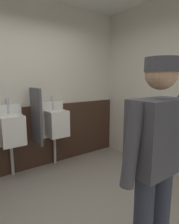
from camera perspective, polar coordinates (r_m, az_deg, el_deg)
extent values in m
cube|color=beige|center=(3.33, -21.51, 6.79)|extent=(4.59, 0.12, 2.81)
cube|color=#382319|center=(3.41, -20.25, -7.85)|extent=(3.99, 0.03, 1.09)
cube|color=white|center=(3.29, -22.70, -3.55)|extent=(0.40, 0.05, 0.65)
cube|color=white|center=(3.14, -21.89, -5.06)|extent=(0.34, 0.30, 0.45)
cylinder|color=#B7BABF|center=(3.23, -23.00, 1.52)|extent=(0.04, 0.04, 0.24)
cylinder|color=#B7BABF|center=(3.42, -21.90, -12.70)|extent=(0.05, 0.05, 0.55)
cube|color=white|center=(3.53, -10.81, -2.06)|extent=(0.40, 0.05, 0.65)
cube|color=white|center=(3.39, -9.54, -3.38)|extent=(0.34, 0.30, 0.45)
cylinder|color=#B7BABF|center=(3.47, -10.90, 2.68)|extent=(0.04, 0.04, 0.24)
cylinder|color=#B7BABF|center=(3.65, -10.25, -10.65)|extent=(0.05, 0.05, 0.55)
cube|color=#4C4C51|center=(3.18, -15.42, -1.26)|extent=(0.04, 0.40, 0.90)
cylinder|color=#2D3342|center=(1.85, 20.14, -27.30)|extent=(0.14, 0.14, 0.89)
cube|color=#3F3F47|center=(1.45, 19.37, -6.60)|extent=(0.43, 0.24, 0.52)
cylinder|color=#3F3F47|center=(1.26, 12.46, -9.47)|extent=(0.17, 0.09, 0.56)
sphere|color=tan|center=(1.40, 20.40, 10.53)|extent=(0.21, 0.21, 0.21)
cylinder|color=#3F3F47|center=(1.40, 20.55, 12.94)|extent=(0.23, 0.23, 0.10)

